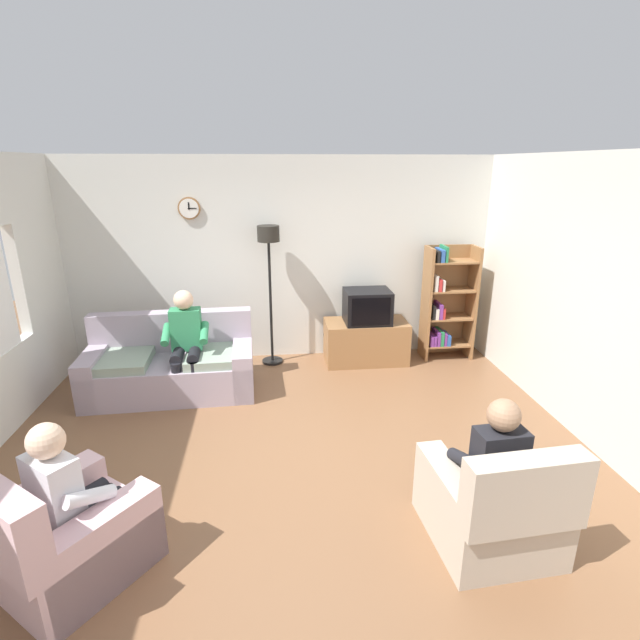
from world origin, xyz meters
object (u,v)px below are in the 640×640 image
object	(u,v)px
couch	(171,367)
tv_stand	(366,341)
armchair_near_window	(65,539)
bookshelf	(445,303)
armchair_near_bookshelf	(492,506)
person_in_right_armchair	(490,461)
floor_lamp	(269,257)
person_in_left_armchair	(70,490)
tv	(367,306)
person_on_couch	(186,339)

from	to	relation	value
couch	tv_stand	size ratio (longest dim) A/B	1.76
couch	armchair_near_window	world-z (taller)	same
bookshelf	armchair_near_bookshelf	distance (m)	3.55
bookshelf	armchair_near_bookshelf	xyz separation A→B (m)	(-0.87, -3.41, -0.48)
person_in_right_armchair	floor_lamp	bearing A→B (deg)	114.10
floor_lamp	tv_stand	bearing A→B (deg)	-4.46
tv_stand	armchair_near_window	world-z (taller)	armchair_near_window
bookshelf	person_in_right_armchair	xyz separation A→B (m)	(-0.87, -3.32, -0.16)
armchair_near_window	bookshelf	bearing A→B (deg)	42.38
tv_stand	person_in_right_armchair	xyz separation A→B (m)	(0.23, -3.25, 0.32)
couch	person_in_right_armchair	world-z (taller)	person_in_right_armchair
bookshelf	armchair_near_bookshelf	world-z (taller)	bookshelf
person_in_right_armchair	person_in_left_armchair	bearing A→B (deg)	-179.65
armchair_near_window	person_in_left_armchair	bearing A→B (deg)	51.67
tv	person_in_right_armchair	world-z (taller)	person_in_right_armchair
person_on_couch	person_in_right_armchair	size ratio (longest dim) A/B	1.11
armchair_near_window	couch	bearing A→B (deg)	86.25
couch	tv	distance (m)	2.59
armchair_near_window	person_on_couch	bearing A→B (deg)	81.25
floor_lamp	person_on_couch	bearing A→B (deg)	-138.01
couch	tv_stand	distance (m)	2.55
bookshelf	armchair_near_bookshelf	size ratio (longest dim) A/B	1.68
person_on_couch	bookshelf	bearing A→B (deg)	14.24
armchair_near_bookshelf	person_in_right_armchair	world-z (taller)	person_in_right_armchair
couch	person_in_right_armchair	xyz separation A→B (m)	(2.69, -2.58, 0.29)
person_in_left_armchair	person_in_right_armchair	world-z (taller)	same
couch	person_on_couch	distance (m)	0.46
bookshelf	floor_lamp	size ratio (longest dim) A/B	0.85
tv_stand	armchair_near_window	xyz separation A→B (m)	(-2.63, -3.33, 0.00)
floor_lamp	armchair_near_bookshelf	distance (m)	3.92
person_in_right_armchair	armchair_near_bookshelf	bearing A→B (deg)	-86.02
floor_lamp	person_in_left_armchair	distance (m)	3.71
tv	bookshelf	distance (m)	1.10
couch	person_in_right_armchair	bearing A→B (deg)	-43.88
bookshelf	person_in_right_armchair	distance (m)	3.44
person_in_left_armchair	armchair_near_bookshelf	bearing A→B (deg)	-1.46
couch	tv_stand	bearing A→B (deg)	15.10
tv	armchair_near_bookshelf	xyz separation A→B (m)	(0.23, -3.31, -0.50)
tv	person_on_couch	world-z (taller)	person_on_couch
person_in_right_armchair	tv	bearing A→B (deg)	94.01
person_in_left_armchair	person_in_right_armchair	distance (m)	2.80
tv_stand	armchair_near_bookshelf	distance (m)	3.34
tv_stand	person_in_left_armchair	world-z (taller)	person_in_left_armchair
bookshelf	person_in_right_armchair	size ratio (longest dim) A/B	1.40
tv_stand	floor_lamp	distance (m)	1.73
armchair_near_window	person_in_right_armchair	xyz separation A→B (m)	(2.86, 0.09, 0.32)
couch	floor_lamp	distance (m)	1.81
tv	armchair_near_bookshelf	distance (m)	3.36
person_in_left_armchair	person_in_right_armchair	xyz separation A→B (m)	(2.80, 0.02, 0.00)
tv	armchair_near_bookshelf	bearing A→B (deg)	-85.99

